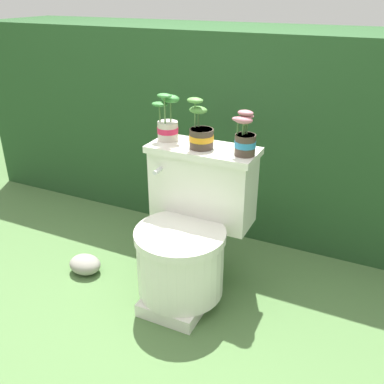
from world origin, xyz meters
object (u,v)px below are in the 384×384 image
potted_plant_midleft (201,132)px  potted_plant_middle (245,138)px  potted_plant_left (167,123)px  toilet (190,232)px  garden_stone (85,264)px

potted_plant_midleft → potted_plant_middle: bearing=-1.6°
potted_plant_left → potted_plant_midleft: size_ratio=1.02×
toilet → garden_stone: (-0.54, -0.11, -0.27)m
toilet → potted_plant_left: bearing=139.5°
potted_plant_midleft → potted_plant_middle: (0.20, -0.01, 0.00)m
potted_plant_left → potted_plant_middle: bearing=-5.5°
potted_plant_middle → garden_stone: size_ratio=1.14×
potted_plant_middle → toilet: bearing=-147.6°
toilet → potted_plant_left: (-0.19, 0.16, 0.44)m
potted_plant_midleft → garden_stone: (-0.53, -0.24, -0.70)m
potted_plant_middle → potted_plant_midleft: bearing=178.4°
potted_plant_left → garden_stone: 0.84m
toilet → garden_stone: bearing=-168.6°
potted_plant_middle → garden_stone: bearing=-162.4°
potted_plant_left → potted_plant_middle: 0.39m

